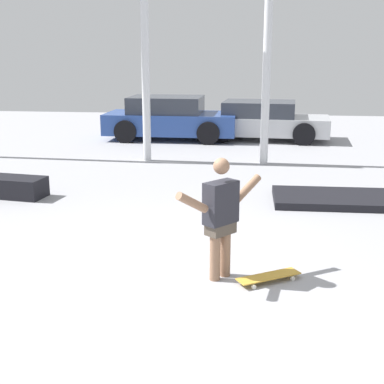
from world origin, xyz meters
The scene contains 8 objects.
ground_plane centered at (0.00, 0.00, 0.00)m, with size 36.00×36.00×0.00m, color #9E9EA3.
skateboarder centered at (0.89, 0.09, 0.82)m, with size 0.97×1.12×1.51m.
skateboard centered at (1.49, 0.04, 0.06)m, with size 0.80×0.62×0.08m.
manual_pad centered at (3.39, 3.76, 0.07)m, with size 3.50×1.31×0.14m, color black.
canopy_support_left centered at (-3.93, 7.21, 3.50)m, with size 5.10×0.20×5.81m.
canopy_support_right centered at (3.93, 7.21, 3.50)m, with size 5.10×0.20×5.81m.
parked_car_blue centered at (-1.46, 10.74, 0.66)m, with size 4.12×2.05×1.35m.
parked_car_silver centered at (1.46, 11.01, 0.60)m, with size 4.13×2.20×1.20m.
Camera 1 is at (1.29, -6.03, 2.70)m, focal length 50.00 mm.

